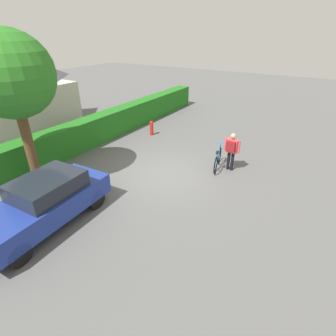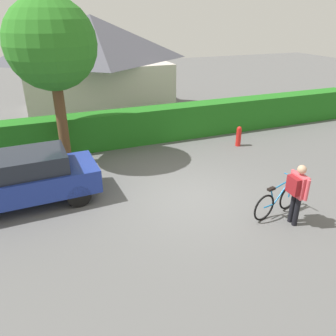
% 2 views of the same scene
% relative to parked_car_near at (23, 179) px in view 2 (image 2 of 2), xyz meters
% --- Properties ---
extents(ground_plane, '(60.00, 60.00, 0.00)m').
position_rel_parked_car_near_xyz_m(ground_plane, '(4.43, -1.39, -0.78)').
color(ground_plane, '#595959').
extents(hedge_row, '(21.22, 0.90, 1.39)m').
position_rel_parked_car_near_xyz_m(hedge_row, '(4.43, 3.52, -0.08)').
color(hedge_row, '#206B1B').
rests_on(hedge_row, ground).
extents(house_distant, '(7.29, 5.69, 4.82)m').
position_rel_parked_car_near_xyz_m(house_distant, '(3.69, 8.97, 1.69)').
color(house_distant, beige).
rests_on(house_distant, ground).
extents(parked_car_near, '(4.16, 1.84, 1.49)m').
position_rel_parked_car_near_xyz_m(parked_car_near, '(0.00, 0.00, 0.00)').
color(parked_car_near, navy).
rests_on(parked_car_near, ground).
extents(bicycle, '(1.68, 0.56, 1.00)m').
position_rel_parked_car_near_xyz_m(bicycle, '(6.15, -3.01, -0.38)').
color(bicycle, black).
rests_on(bicycle, ground).
extents(person_rider, '(0.36, 0.66, 1.62)m').
position_rel_parked_car_near_xyz_m(person_rider, '(6.25, -3.51, 0.21)').
color(person_rider, black).
rests_on(person_rider, ground).
extents(tree_kerbside, '(2.84, 2.84, 5.42)m').
position_rel_parked_car_near_xyz_m(tree_kerbside, '(1.36, 2.50, 3.19)').
color(tree_kerbside, brown).
rests_on(tree_kerbside, ground).
extents(fire_hydrant, '(0.20, 0.20, 0.81)m').
position_rel_parked_car_near_xyz_m(fire_hydrant, '(7.96, 1.68, -0.36)').
color(fire_hydrant, red).
rests_on(fire_hydrant, ground).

